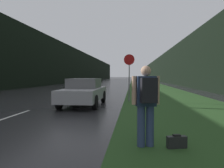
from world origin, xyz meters
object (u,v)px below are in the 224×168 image
at_px(hitchhiker_with_backpack, 146,101).
at_px(suitcase, 177,142).
at_px(stop_sign, 129,73).
at_px(car_passing_near, 84,92).

distance_m(hitchhiker_with_backpack, suitcase, 1.12).
distance_m(stop_sign, hitchhiker_with_backpack, 7.99).
bearing_deg(suitcase, hitchhiker_with_backpack, 165.67).
xyz_separation_m(stop_sign, hitchhiker_with_backpack, (0.53, -7.94, -0.73)).
xyz_separation_m(stop_sign, car_passing_near, (-2.43, -1.75, -1.04)).
xyz_separation_m(stop_sign, suitcase, (1.20, -7.95, -1.63)).
distance_m(suitcase, car_passing_near, 7.21).
bearing_deg(hitchhiker_with_backpack, car_passing_near, 102.07).
bearing_deg(suitcase, car_passing_near, 106.83).
bearing_deg(hitchhiker_with_backpack, suitcase, -14.33).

